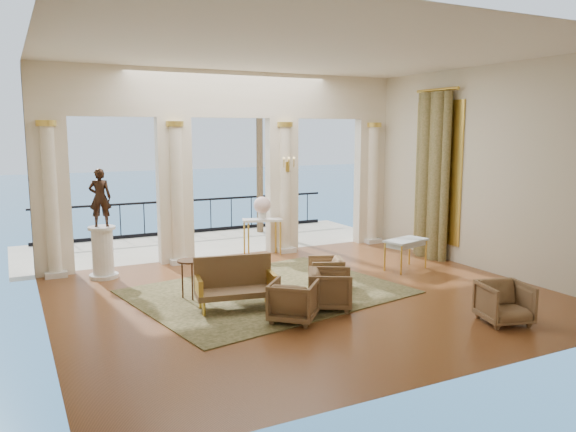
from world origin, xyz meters
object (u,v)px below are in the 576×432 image
armchair_a (330,287)px  console_table (262,225)px  armchair_c (326,271)px  armchair_b (505,301)px  pedestal (103,253)px  armchair_d (293,299)px  side_table (190,266)px  game_table (406,243)px  statue (100,198)px  settee (235,283)px

armchair_a → console_table: size_ratio=0.73×
armchair_a → armchair_c: bearing=2.8°
armchair_c → console_table: size_ratio=0.64×
armchair_b → pedestal: pedestal is taller
armchair_d → side_table: armchair_d is taller
armchair_c → game_table: size_ratio=0.60×
statue → console_table: statue is taller
armchair_b → game_table: 3.69m
side_table → armchair_b: bearing=-40.6°
armchair_d → statue: (-2.34, 4.25, 1.34)m
armchair_d → side_table: size_ratio=1.00×
armchair_b → statue: size_ratio=0.61×
armchair_a → side_table: 2.63m
armchair_d → armchair_b: bearing=-166.5°
game_table → statue: bearing=144.9°
settee → pedestal: 3.63m
armchair_c → side_table: (-2.66, 0.44, 0.31)m
pedestal → armchair_c: bearing=-35.5°
armchair_a → side_table: bearing=81.3°
settee → armchair_b: bearing=-26.7°
pedestal → side_table: 2.60m
armchair_d → console_table: 4.96m
armchair_c → pedestal: bearing=-103.8°
armchair_a → armchair_c: armchair_a is taller
armchair_a → console_table: console_table is taller
pedestal → statue: (-0.00, 0.00, 1.19)m
statue → console_table: 4.04m
armchair_a → statue: bearing=69.3°
statue → console_table: bearing=-159.7°
settee → pedestal: size_ratio=1.32×
pedestal → side_table: bearing=-62.7°
armchair_a → game_table: (2.96, 1.65, 0.23)m
side_table → statue: bearing=117.3°
settee → pedestal: (-1.74, 3.18, 0.08)m
armchair_b → pedestal: 7.95m
console_table → side_table: console_table is taller
armchair_d → settee: (-0.61, 1.06, 0.08)m
armchair_a → armchair_b: (2.12, -1.93, -0.01)m
armchair_d → settee: size_ratio=0.51×
game_table → settee: bearing=176.4°
armchair_c → game_table: (2.34, 0.45, 0.28)m
armchair_b → settee: settee is taller
armchair_b → armchair_d: bearing=167.1°
armchair_d → game_table: armchair_d is taller
armchair_b → armchair_c: bearing=131.3°
settee → side_table: settee is taller
side_table → armchair_a: bearing=-38.8°
statue → armchair_c: bearing=158.2°
armchair_d → side_table: bearing=-17.2°
armchair_b → statue: statue is taller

